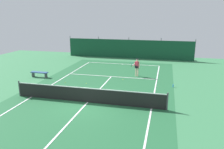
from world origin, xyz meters
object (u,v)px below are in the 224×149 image
tennis_player (137,66)px  tennis_ball_by_sideline (123,80)px  tennis_net (87,95)px  courtside_bench (39,73)px  tennis_ball_near_player (86,83)px  parked_car (128,48)px  tennis_ball_midcourt (65,83)px  water_bottle (173,86)px

tennis_player → tennis_ball_by_sideline: tennis_player is taller
tennis_net → courtside_bench: (-6.31, 4.66, -0.14)m
tennis_ball_near_player → parked_car: bearing=87.1°
tennis_ball_midcourt → parked_car: bearing=80.5°
tennis_player → parked_car: parked_car is taller
tennis_net → parked_car: 19.03m
tennis_ball_midcourt → parked_car: (2.58, 15.44, 0.81)m
tennis_ball_by_sideline → parked_car: bearing=98.2°
tennis_ball_midcourt → water_bottle: water_bottle is taller
tennis_ball_near_player → tennis_ball_by_sideline: bearing=33.7°
tennis_ball_near_player → water_bottle: 6.97m
tennis_ball_by_sideline → parked_car: size_ratio=0.02×
tennis_net → tennis_ball_by_sideline: 5.75m
tennis_player → tennis_ball_midcourt: size_ratio=24.85×
water_bottle → parked_car: bearing=113.1°
tennis_player → courtside_bench: tennis_player is taller
tennis_player → tennis_ball_midcourt: (-5.50, -3.52, -0.93)m
water_bottle → courtside_bench: bearing=179.5°
tennis_net → tennis_player: size_ratio=6.17×
tennis_ball_midcourt → courtside_bench: bearing=160.4°
parked_car → courtside_bench: parked_car is taller
tennis_net → tennis_ball_near_player: (-1.47, 3.78, -0.48)m
tennis_ball_near_player → courtside_bench: 4.93m
courtside_bench → tennis_net: bearing=-36.4°
parked_car → tennis_net: bearing=-83.2°
tennis_player → parked_car: size_ratio=0.38×
tennis_player → tennis_ball_midcourt: 6.60m
parked_car → courtside_bench: (-5.62, -14.36, -0.46)m
tennis_ball_near_player → tennis_ball_by_sideline: 3.27m
tennis_player → courtside_bench: 8.90m
water_bottle → tennis_ball_near_player: bearing=-173.6°
tennis_player → tennis_ball_by_sideline: size_ratio=24.85×
tennis_player → water_bottle: 4.19m
tennis_net → tennis_player: (2.23, 7.10, 0.45)m
tennis_ball_midcourt → courtside_bench: courtside_bench is taller
parked_car → tennis_ball_midcourt: bearing=-94.8°
parked_car → water_bottle: parked_car is taller
tennis_ball_midcourt → parked_car: 15.67m
tennis_ball_near_player → tennis_net: bearing=-68.7°
tennis_ball_near_player → tennis_player: bearing=41.8°
tennis_net → tennis_ball_by_sideline: (1.25, 5.59, -0.48)m
parked_car → water_bottle: 15.72m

